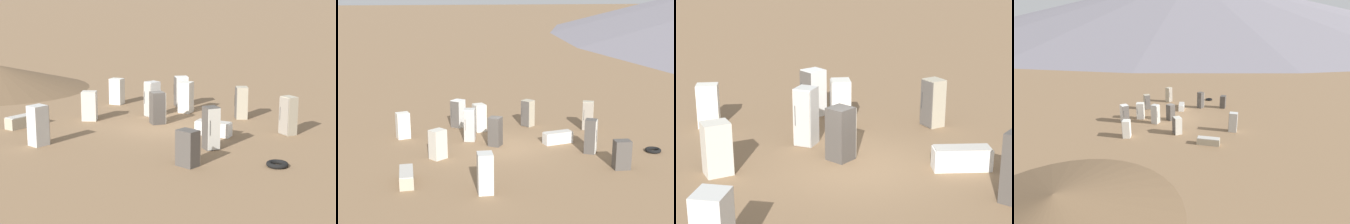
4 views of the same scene
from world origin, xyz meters
TOP-DOWN VIEW (x-y plane):
  - ground_plane at (0.00, 0.00)m, footprint 1000.00×1000.00m
  - discarded_fridge_0 at (3.97, -2.31)m, footprint 0.86×0.85m
  - discarded_fridge_1 at (-6.10, -3.31)m, footprint 0.86×1.95m
  - discarded_fridge_2 at (2.80, 3.96)m, footprint 0.88×0.89m
  - discarded_fridge_3 at (-0.55, 3.87)m, footprint 0.78×0.85m
  - discarded_fridge_4 at (3.06, -0.11)m, footprint 1.75×0.70m
  - discarded_fridge_5 at (-1.67, 2.03)m, footprint 0.83×0.88m
  - discarded_fridge_6 at (-4.08, -0.45)m, footprint 0.98×0.95m
  - discarded_fridge_7 at (-3.01, -5.56)m, footprint 0.78×0.87m
  - discarded_fridge_8 at (4.22, -4.96)m, footprint 0.91×0.79m
  - discarded_fridge_9 at (-0.52, 0.67)m, footprint 0.96×0.97m
  - discarded_fridge_10 at (-1.60, 5.25)m, footprint 1.02×1.01m
  - discarded_fridge_11 at (6.09, 1.84)m, footprint 0.89×0.87m
  - discarded_fridge_12 at (-5.32, 3.91)m, footprint 0.82×0.76m
  - scrap_tire at (7.34, -3.30)m, footprint 0.87×0.87m

SIDE VIEW (x-z plane):
  - ground_plane at x=0.00m, z-range 0.00..0.00m
  - scrap_tire at x=7.34m, z-range 0.00..0.19m
  - discarded_fridge_1 at x=-6.10m, z-range 0.00..0.60m
  - discarded_fridge_4 at x=3.06m, z-range 0.00..0.69m
  - discarded_fridge_8 at x=4.22m, z-range 0.00..1.46m
  - discarded_fridge_6 at x=-4.08m, z-range 0.00..1.57m
  - discarded_fridge_12 at x=-5.32m, z-range 0.00..1.57m
  - discarded_fridge_9 at x=-0.52m, z-range 0.00..1.67m
  - discarded_fridge_2 at x=2.80m, z-range 0.00..1.74m
  - discarded_fridge_3 at x=-0.55m, z-range 0.00..1.74m
  - discarded_fridge_10 at x=-1.60m, z-range 0.00..1.80m
  - discarded_fridge_7 at x=-3.01m, z-range 0.00..1.82m
  - discarded_fridge_11 at x=6.09m, z-range 0.00..1.85m
  - discarded_fridge_0 at x=3.97m, z-range 0.00..1.89m
  - discarded_fridge_5 at x=-1.67m, z-range 0.00..1.93m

